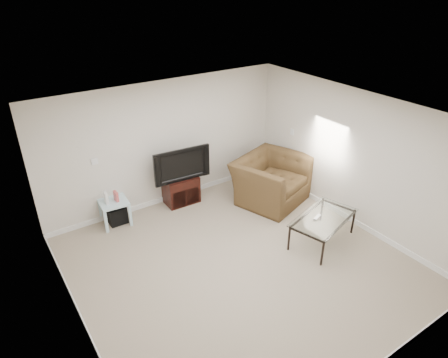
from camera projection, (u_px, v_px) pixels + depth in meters
floor at (240, 264)px, 6.52m from camera, size 5.00×5.00×0.00m
ceiling at (243, 118)px, 5.35m from camera, size 5.00×5.00×0.00m
wall_back at (166, 144)px, 7.77m from camera, size 5.00×0.02×2.50m
wall_left at (70, 259)px, 4.70m from camera, size 0.02×5.00×2.50m
wall_right at (353, 159)px, 7.17m from camera, size 0.02×5.00×2.50m
plate_back at (95, 161)px, 7.07m from camera, size 0.12×0.02×0.12m
plate_right_switch at (292, 132)px, 8.34m from camera, size 0.02×0.09×0.13m
plate_right_outlet at (298, 178)px, 8.56m from camera, size 0.02×0.08×0.12m
tv_stand at (181, 190)px, 8.14m from camera, size 0.69×0.49×0.56m
dvd_player at (181, 182)px, 8.02m from camera, size 0.36×0.26×0.05m
television at (180, 163)px, 7.83m from camera, size 1.09×0.30×0.67m
side_table at (115, 212)px, 7.47m from camera, size 0.54×0.54×0.48m
subwoofer at (117, 214)px, 7.53m from camera, size 0.34×0.34×0.33m
game_console at (106, 198)px, 7.24m from camera, size 0.06×0.16×0.22m
game_case at (116, 196)px, 7.32m from camera, size 0.06×0.14×0.19m
recliner at (272, 173)px, 8.06m from camera, size 1.63×1.31×1.23m
coffee_table at (322, 229)px, 6.96m from camera, size 1.41×1.03×0.49m
remote at (317, 217)px, 6.83m from camera, size 0.20×0.12×0.02m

